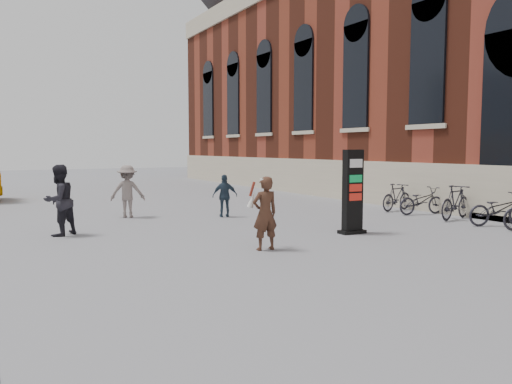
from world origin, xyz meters
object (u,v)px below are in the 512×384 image
bike_4 (499,209)px  bike_6 (421,201)px  woman (265,212)px  pedestrian_c (225,196)px  pedestrian_b (128,191)px  bike_7 (397,197)px  pedestrian_a (59,200)px  bike_5 (456,202)px  info_pylon (353,192)px

bike_4 → bike_6: (0.00, 3.03, -0.02)m
woman → pedestrian_c: size_ratio=1.17×
pedestrian_b → bike_7: bearing=-177.2°
pedestrian_c → bike_7: size_ratio=0.84×
pedestrian_a → pedestrian_b: size_ratio=1.08×
pedestrian_c → bike_4: pedestrian_c is taller
bike_4 → bike_5: 1.58m
pedestrian_c → bike_6: pedestrian_c is taller
woman → bike_7: bearing=-152.0°
pedestrian_c → bike_6: size_ratio=0.78×
info_pylon → bike_7: (4.76, 3.12, -0.63)m
info_pylon → bike_4: 4.93m
pedestrian_a → bike_5: bearing=129.8°
pedestrian_a → bike_6: size_ratio=1.03×
bike_4 → bike_5: bike_5 is taller
pedestrian_b → bike_4: bearing=163.1°
info_pylon → bike_7: info_pylon is taller
bike_4 → bike_7: bike_7 is taller
pedestrian_c → woman: bearing=92.0°
pedestrian_b → bike_6: bearing=176.5°
bike_5 → bike_6: bearing=-13.9°
pedestrian_b → info_pylon: bearing=147.5°
pedestrian_b → pedestrian_a: bearing=68.0°
bike_7 → bike_5: bearing=169.5°
bike_4 → bike_7: (0.00, 4.23, 0.01)m
woman → bike_6: 8.44m
bike_4 → info_pylon: bearing=98.4°
bike_5 → pedestrian_b: bearing=44.4°
pedestrian_a → info_pylon: bearing=117.8°
pedestrian_a → bike_7: pedestrian_a is taller
bike_4 → bike_5: (0.00, 1.58, 0.07)m
woman → bike_5: woman is taller
info_pylon → bike_6: size_ratio=1.24×
woman → bike_5: size_ratio=0.89×
pedestrian_a → pedestrian_b: bearing=-169.0°
bike_6 → bike_7: bearing=8.4°
woman → pedestrian_c: 5.72m
bike_4 → bike_7: 4.23m
pedestrian_b → bike_5: pedestrian_b is taller
bike_7 → pedestrian_a: bearing=77.4°
pedestrian_c → bike_4: bearing=155.9°
bike_4 → bike_5: bearing=21.6°
info_pylon → woman: bearing=-165.0°
pedestrian_c → bike_4: 8.65m
bike_5 → pedestrian_a: bearing=61.6°
woman → bike_7: (7.99, 3.89, -0.35)m
woman → pedestrian_a: pedestrian_a is taller
info_pylon → bike_6: 5.17m
bike_7 → bike_4: bearing=169.5°
info_pylon → bike_7: 5.73m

